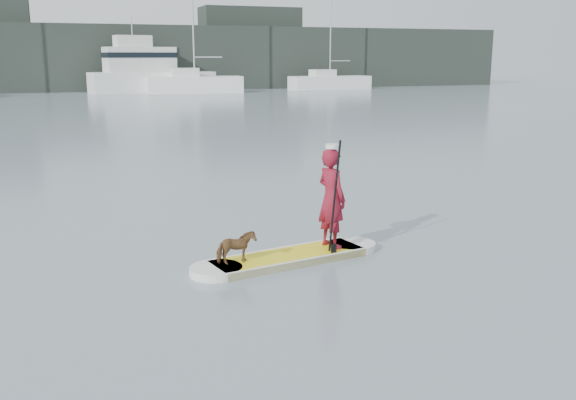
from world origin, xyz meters
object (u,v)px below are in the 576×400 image
object	(u,v)px
paddleboard	(288,258)
paddler	(332,198)
dog	(236,248)
motor_yacht_a	(147,71)
sailboat_e	(194,83)
sailboat_f	(329,81)

from	to	relation	value
paddleboard	paddler	world-z (taller)	paddler
paddler	dog	bearing A→B (deg)	85.07
motor_yacht_a	dog	bearing A→B (deg)	-104.65
sailboat_e	sailboat_f	bearing A→B (deg)	13.18
paddler	sailboat_f	distance (m)	53.40
paddler	dog	world-z (taller)	paddler
dog	paddleboard	bearing A→B (deg)	-85.73
motor_yacht_a	sailboat_e	bearing A→B (deg)	-41.89
dog	sailboat_e	size ratio (longest dim) A/B	0.05
paddler	sailboat_e	world-z (taller)	sailboat_e
paddler	dog	distance (m)	1.82
dog	sailboat_f	xyz separation A→B (m)	(23.02, 49.28, 0.44)
sailboat_e	motor_yacht_a	bearing A→B (deg)	152.04
paddleboard	dog	distance (m)	0.96
sailboat_e	sailboat_f	distance (m)	13.84
dog	sailboat_e	distance (m)	48.37
paddleboard	sailboat_e	world-z (taller)	sailboat_e
paddleboard	paddler	distance (m)	1.20
paddler	motor_yacht_a	xyz separation A→B (m)	(3.89, 49.62, 0.90)
dog	motor_yacht_a	bearing A→B (deg)	-12.66
sailboat_f	paddleboard	bearing A→B (deg)	-117.05
sailboat_e	sailboat_f	size ratio (longest dim) A/B	1.00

